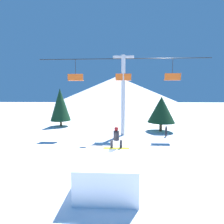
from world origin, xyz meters
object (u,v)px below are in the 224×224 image
object	(u,v)px
snow_ramp	(108,171)
snowboarder	(116,138)
distant_skier	(166,131)
pine_tree_near	(161,110)

from	to	relation	value
snow_ramp	snowboarder	distance (m)	1.89
snowboarder	distant_skier	bearing A→B (deg)	56.87
snow_ramp	pine_tree_near	xyz separation A→B (m)	(6.13, 12.43, 2.12)
snow_ramp	snowboarder	xyz separation A→B (m)	(0.41, 1.17, 1.42)
snowboarder	pine_tree_near	world-z (taller)	pine_tree_near
snowboarder	pine_tree_near	bearing A→B (deg)	63.04
distant_skier	pine_tree_near	bearing A→B (deg)	87.37
snow_ramp	distant_skier	xyz separation A→B (m)	(6.01, 9.76, -0.11)
snowboarder	snow_ramp	bearing A→B (deg)	-109.17
distant_skier	snowboarder	bearing A→B (deg)	-123.13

